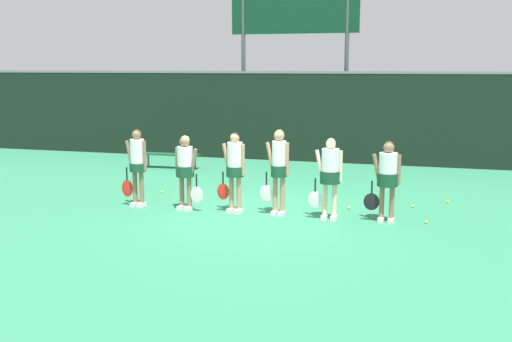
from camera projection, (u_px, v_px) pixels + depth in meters
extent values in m
plane|color=#2D7F56|center=(254.00, 214.00, 12.64)|extent=(140.00, 140.00, 0.00)
cube|color=black|center=(316.00, 118.00, 19.21)|extent=(60.00, 0.06, 2.84)
cube|color=slate|center=(316.00, 72.00, 18.95)|extent=(60.00, 0.08, 0.08)
cylinder|color=#515156|center=(244.00, 74.00, 20.46)|extent=(0.14, 0.14, 5.63)
cylinder|color=#515156|center=(346.00, 74.00, 19.52)|extent=(0.14, 0.14, 5.63)
cube|color=#0F3823|center=(294.00, 10.00, 19.63)|extent=(4.27, 0.12, 1.50)
cube|color=#19472D|center=(170.00, 154.00, 18.16)|extent=(1.87, 0.44, 0.04)
cylinder|color=slate|center=(195.00, 162.00, 18.14)|extent=(0.06, 0.06, 0.41)
cylinder|color=slate|center=(192.00, 163.00, 17.90)|extent=(0.06, 0.06, 0.41)
cylinder|color=slate|center=(148.00, 160.00, 18.49)|extent=(0.06, 0.06, 0.41)
cylinder|color=slate|center=(145.00, 161.00, 18.25)|extent=(0.06, 0.06, 0.41)
cylinder|color=#8C664C|center=(142.00, 188.00, 13.22)|extent=(0.10, 0.10, 0.81)
cylinder|color=#8C664C|center=(135.00, 188.00, 13.29)|extent=(0.10, 0.10, 0.81)
cube|color=white|center=(142.00, 205.00, 13.26)|extent=(0.13, 0.25, 0.09)
cube|color=white|center=(135.00, 204.00, 13.32)|extent=(0.13, 0.25, 0.09)
cylinder|color=#16422B|center=(138.00, 167.00, 13.17)|extent=(0.36, 0.36, 0.19)
cylinder|color=white|center=(137.00, 155.00, 13.12)|extent=(0.31, 0.31, 0.68)
sphere|color=#8C664C|center=(137.00, 135.00, 13.05)|extent=(0.20, 0.20, 0.20)
sphere|color=#4C331E|center=(137.00, 133.00, 13.06)|extent=(0.18, 0.18, 0.18)
cylinder|color=#8C664C|center=(130.00, 155.00, 13.20)|extent=(0.22, 0.10, 0.65)
cylinder|color=#8C664C|center=(145.00, 156.00, 13.06)|extent=(0.08, 0.08, 0.65)
cylinder|color=black|center=(127.00, 173.00, 13.28)|extent=(0.03, 0.03, 0.28)
ellipsoid|color=red|center=(127.00, 188.00, 13.34)|extent=(0.27, 0.03, 0.39)
cylinder|color=#8C664C|center=(189.00, 193.00, 12.89)|extent=(0.10, 0.10, 0.77)
cylinder|color=#8C664C|center=(182.00, 192.00, 12.96)|extent=(0.10, 0.10, 0.77)
cube|color=white|center=(189.00, 208.00, 12.92)|extent=(0.15, 0.25, 0.09)
cube|color=white|center=(182.00, 208.00, 12.99)|extent=(0.15, 0.25, 0.09)
cylinder|color=#16422B|center=(185.00, 171.00, 12.84)|extent=(0.39, 0.39, 0.23)
cylinder|color=white|center=(185.00, 161.00, 12.80)|extent=(0.34, 0.34, 0.61)
sphere|color=#8C664C|center=(185.00, 142.00, 12.73)|extent=(0.22, 0.22, 0.22)
sphere|color=#D8B772|center=(185.00, 140.00, 12.75)|extent=(0.20, 0.20, 0.20)
cylinder|color=#8C664C|center=(193.00, 162.00, 12.72)|extent=(0.21, 0.11, 0.59)
cylinder|color=#8C664C|center=(177.00, 161.00, 12.89)|extent=(0.08, 0.08, 0.58)
cylinder|color=black|center=(196.00, 180.00, 12.74)|extent=(0.03, 0.03, 0.27)
ellipsoid|color=silver|center=(197.00, 195.00, 12.79)|extent=(0.29, 0.03, 0.38)
cylinder|color=tan|center=(239.00, 194.00, 12.63)|extent=(0.10, 0.10, 0.82)
cylinder|color=tan|center=(231.00, 193.00, 12.71)|extent=(0.10, 0.10, 0.82)
cube|color=white|center=(238.00, 211.00, 12.67)|extent=(0.15, 0.26, 0.09)
cube|color=white|center=(231.00, 210.00, 12.74)|extent=(0.15, 0.26, 0.09)
cylinder|color=#16422B|center=(235.00, 171.00, 12.59)|extent=(0.37, 0.37, 0.21)
cylinder|color=white|center=(235.00, 159.00, 12.54)|extent=(0.32, 0.32, 0.69)
sphere|color=tan|center=(235.00, 138.00, 12.46)|extent=(0.19, 0.19, 0.19)
sphere|color=black|center=(235.00, 136.00, 12.48)|extent=(0.18, 0.18, 0.18)
cylinder|color=tan|center=(227.00, 159.00, 12.63)|extent=(0.22, 0.11, 0.66)
cylinder|color=tan|center=(243.00, 160.00, 12.46)|extent=(0.08, 0.08, 0.66)
cylinder|color=black|center=(223.00, 178.00, 12.72)|extent=(0.03, 0.03, 0.25)
ellipsoid|color=red|center=(223.00, 191.00, 12.77)|extent=(0.27, 0.03, 0.35)
cylinder|color=tan|center=(282.00, 195.00, 12.45)|extent=(0.10, 0.10, 0.85)
cylinder|color=tan|center=(275.00, 195.00, 12.50)|extent=(0.10, 0.10, 0.85)
cube|color=white|center=(282.00, 213.00, 12.49)|extent=(0.12, 0.24, 0.09)
cube|color=white|center=(275.00, 213.00, 12.54)|extent=(0.12, 0.24, 0.09)
cylinder|color=#16422B|center=(279.00, 171.00, 12.39)|extent=(0.33, 0.33, 0.23)
cylinder|color=white|center=(279.00, 158.00, 12.34)|extent=(0.29, 0.29, 0.71)
sphere|color=tan|center=(279.00, 136.00, 12.26)|extent=(0.21, 0.21, 0.21)
sphere|color=olive|center=(279.00, 134.00, 12.28)|extent=(0.20, 0.20, 0.20)
cylinder|color=tan|center=(270.00, 158.00, 12.40)|extent=(0.22, 0.09, 0.67)
cylinder|color=tan|center=(287.00, 159.00, 12.29)|extent=(0.08, 0.08, 0.67)
cylinder|color=black|center=(266.00, 178.00, 12.48)|extent=(0.03, 0.03, 0.27)
ellipsoid|color=silver|center=(266.00, 194.00, 12.54)|extent=(0.29, 0.03, 0.38)
cylinder|color=beige|center=(334.00, 201.00, 12.07)|extent=(0.10, 0.10, 0.79)
cylinder|color=beige|center=(325.00, 200.00, 12.13)|extent=(0.10, 0.10, 0.79)
cube|color=white|center=(334.00, 218.00, 12.11)|extent=(0.12, 0.24, 0.09)
cube|color=white|center=(324.00, 217.00, 12.16)|extent=(0.12, 0.24, 0.09)
cylinder|color=#16422B|center=(330.00, 177.00, 12.02)|extent=(0.40, 0.40, 0.25)
cylinder|color=white|center=(330.00, 165.00, 11.98)|extent=(0.35, 0.35, 0.66)
sphere|color=beige|center=(331.00, 144.00, 11.90)|extent=(0.20, 0.20, 0.20)
sphere|color=#D8B772|center=(331.00, 143.00, 11.92)|extent=(0.18, 0.18, 0.18)
cylinder|color=beige|center=(320.00, 165.00, 12.04)|extent=(0.21, 0.08, 0.63)
cylinder|color=beige|center=(341.00, 166.00, 11.92)|extent=(0.08, 0.08, 0.63)
cylinder|color=black|center=(315.00, 185.00, 12.11)|extent=(0.03, 0.03, 0.27)
ellipsoid|color=silver|center=(315.00, 200.00, 12.17)|extent=(0.29, 0.03, 0.37)
cylinder|color=#8C664C|center=(392.00, 203.00, 11.89)|extent=(0.10, 0.10, 0.77)
cylinder|color=#8C664C|center=(382.00, 203.00, 11.95)|extent=(0.10, 0.10, 0.77)
cube|color=white|center=(391.00, 220.00, 11.92)|extent=(0.12, 0.24, 0.09)
cube|color=white|center=(381.00, 220.00, 11.98)|extent=(0.12, 0.24, 0.09)
cylinder|color=#16422B|center=(388.00, 180.00, 11.84)|extent=(0.41, 0.41, 0.26)
cylinder|color=white|center=(388.00, 169.00, 11.80)|extent=(0.36, 0.36, 0.62)
sphere|color=#8C664C|center=(389.00, 148.00, 11.73)|extent=(0.21, 0.21, 0.21)
sphere|color=#4C331E|center=(389.00, 146.00, 11.74)|extent=(0.20, 0.20, 0.20)
cylinder|color=#8C664C|center=(377.00, 169.00, 11.87)|extent=(0.20, 0.09, 0.60)
cylinder|color=#8C664C|center=(399.00, 170.00, 11.74)|extent=(0.08, 0.08, 0.59)
cylinder|color=black|center=(372.00, 187.00, 11.94)|extent=(0.03, 0.03, 0.25)
ellipsoid|color=black|center=(371.00, 202.00, 11.99)|extent=(0.31, 0.03, 0.35)
sphere|color=#CCE033|center=(448.00, 202.00, 13.60)|extent=(0.07, 0.07, 0.07)
sphere|color=#CCE033|center=(323.00, 204.00, 13.35)|extent=(0.07, 0.07, 0.07)
sphere|color=#CCE033|center=(349.00, 208.00, 13.03)|extent=(0.07, 0.07, 0.07)
sphere|color=#CCE033|center=(426.00, 222.00, 11.83)|extent=(0.06, 0.06, 0.06)
sphere|color=#CCE033|center=(162.00, 192.00, 14.67)|extent=(0.06, 0.06, 0.06)
sphere|color=#CCE033|center=(413.00, 206.00, 13.16)|extent=(0.06, 0.06, 0.06)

